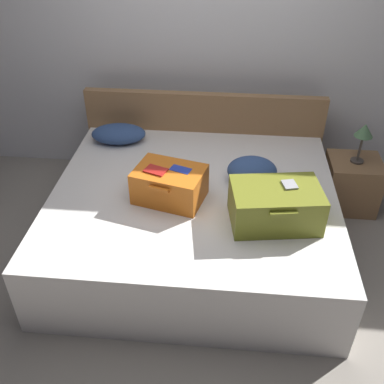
{
  "coord_description": "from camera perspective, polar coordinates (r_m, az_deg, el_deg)",
  "views": [
    {
      "loc": [
        0.24,
        -2.23,
        2.44
      ],
      "look_at": [
        0.0,
        0.26,
        0.64
      ],
      "focal_mm": 41.39,
      "sensor_mm": 36.0,
      "label": 1
    }
  ],
  "objects": [
    {
      "name": "table_lamp",
      "position": [
        3.88,
        21.28,
        7.11
      ],
      "size": [
        0.15,
        0.15,
        0.35
      ],
      "color": "#3F3833",
      "rests_on": "nightstand"
    },
    {
      "name": "nightstand",
      "position": [
        4.12,
        19.8,
        0.99
      ],
      "size": [
        0.44,
        0.4,
        0.46
      ],
      "primitive_type": "cube",
      "color": "olive",
      "rests_on": "ground"
    },
    {
      "name": "ground_plane",
      "position": [
        3.31,
        -0.44,
        -11.66
      ],
      "size": [
        12.0,
        12.0,
        0.0
      ],
      "primitive_type": "plane",
      "color": "gray"
    },
    {
      "name": "hard_case_medium",
      "position": [
        3.13,
        -2.91,
        1.08
      ],
      "size": [
        0.54,
        0.44,
        0.25
      ],
      "rotation": [
        0.0,
        0.0,
        -0.25
      ],
      "color": "#D16619",
      "rests_on": "bed"
    },
    {
      "name": "pillow_center_head",
      "position": [
        3.91,
        -9.44,
        7.41
      ],
      "size": [
        0.49,
        0.33,
        0.15
      ],
      "primitive_type": "ellipsoid",
      "rotation": [
        0.0,
        0.0,
        0.09
      ],
      "color": "navy",
      "rests_on": "bed"
    },
    {
      "name": "pillow_near_headboard",
      "position": [
        3.35,
        7.74,
        2.74
      ],
      "size": [
        0.39,
        0.33,
        0.19
      ],
      "primitive_type": "ellipsoid",
      "rotation": [
        0.0,
        0.0,
        0.06
      ],
      "color": "navy",
      "rests_on": "bed"
    },
    {
      "name": "back_wall",
      "position": [
        4.05,
        1.99,
        19.4
      ],
      "size": [
        8.0,
        0.1,
        2.6
      ],
      "primitive_type": "cube",
      "color": "silver",
      "rests_on": "ground"
    },
    {
      "name": "hard_case_large",
      "position": [
        2.96,
        10.68,
        -1.63
      ],
      "size": [
        0.63,
        0.46,
        0.27
      ],
      "rotation": [
        0.0,
        0.0,
        0.15
      ],
      "color": "olive",
      "rests_on": "bed"
    },
    {
      "name": "bed",
      "position": [
        3.42,
        0.22,
        -3.67
      ],
      "size": [
        2.09,
        1.86,
        0.54
      ],
      "primitive_type": "cube",
      "color": "silver",
      "rests_on": "ground"
    },
    {
      "name": "headboard",
      "position": [
        4.12,
        1.48,
        6.83
      ],
      "size": [
        2.13,
        0.08,
        0.9
      ],
      "primitive_type": "cube",
      "color": "olive",
      "rests_on": "ground"
    }
  ]
}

